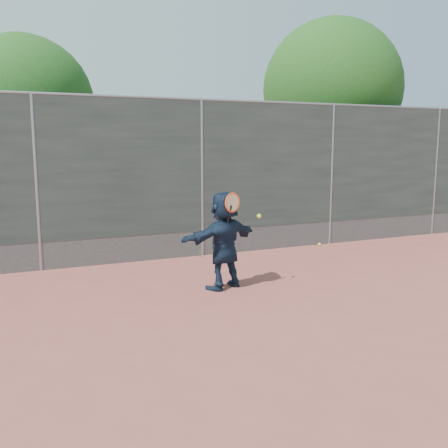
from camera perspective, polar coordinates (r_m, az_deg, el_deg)
name	(u,v)px	position (r m, az deg, el deg)	size (l,w,h in m)	color
ground	(296,308)	(6.84, 8.24, -9.47)	(80.00, 80.00, 0.00)	#9E4C42
player	(224,240)	(7.50, 0.00, -1.86)	(1.37, 0.44, 1.48)	#142238
ball_ground	(320,244)	(10.95, 10.86, -2.30)	(0.07, 0.07, 0.07)	yellow
fence	(202,175)	(9.65, -2.54, 5.62)	(20.00, 0.06, 3.03)	#38423D
swing_action	(235,205)	(7.29, 1.28, 2.15)	(0.65, 0.17, 0.51)	#EB4E16
tree_right	(336,94)	(13.94, 12.73, 14.33)	(3.78, 3.60, 5.39)	#382314
tree_left	(32,109)	(12.09, -21.09, 12.17)	(3.15, 3.00, 4.53)	#382314
weed_clump	(218,248)	(9.85, -0.64, -2.82)	(0.68, 0.07, 0.30)	#387226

